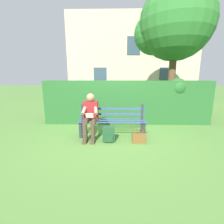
# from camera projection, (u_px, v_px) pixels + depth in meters

# --- Properties ---
(ground) EXTENTS (60.00, 60.00, 0.00)m
(ground) POSITION_uv_depth(u_px,v_px,m) (112.00, 136.00, 4.40)
(ground) COLOR #517F38
(park_bench) EXTENTS (1.85, 0.46, 0.86)m
(park_bench) POSITION_uv_depth(u_px,v_px,m) (112.00, 120.00, 4.37)
(park_bench) COLOR #2D3338
(park_bench) RESTS_ON ground
(person_seated) EXTENTS (0.44, 0.73, 1.18)m
(person_seated) POSITION_uv_depth(u_px,v_px,m) (90.00, 115.00, 4.18)
(person_seated) COLOR maroon
(person_seated) RESTS_ON ground
(hedge_backdrop) EXTENTS (5.68, 0.75, 1.57)m
(hedge_backdrop) POSITION_uv_depth(u_px,v_px,m) (128.00, 101.00, 5.62)
(hedge_backdrop) COLOR #265B28
(hedge_backdrop) RESTS_ON ground
(tree) EXTENTS (3.26, 3.10, 5.40)m
(tree) POSITION_uv_depth(u_px,v_px,m) (172.00, 26.00, 6.79)
(tree) COLOR brown
(tree) RESTS_ON ground
(building_facade) EXTENTS (9.35, 2.75, 6.03)m
(building_facade) POSITION_uv_depth(u_px,v_px,m) (131.00, 59.00, 12.31)
(building_facade) COLOR #BCAD93
(building_facade) RESTS_ON ground
(backpack) EXTENTS (0.30, 0.25, 0.39)m
(backpack) POSITION_uv_depth(u_px,v_px,m) (109.00, 134.00, 3.98)
(backpack) COLOR #1E4728
(backpack) RESTS_ON ground
(handbag) EXTENTS (0.33, 0.15, 0.38)m
(handbag) POSITION_uv_depth(u_px,v_px,m) (139.00, 138.00, 3.92)
(handbag) COLOR brown
(handbag) RESTS_ON ground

